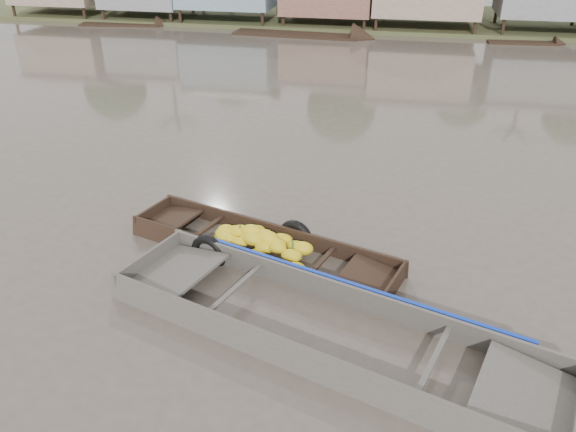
# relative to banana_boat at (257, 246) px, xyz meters

# --- Properties ---
(ground) EXTENTS (120.00, 120.00, 0.00)m
(ground) POSITION_rel_banana_boat_xyz_m (1.26, -1.13, -0.21)
(ground) COLOR #51473E
(ground) RESTS_ON ground
(banana_boat) EXTENTS (6.57, 3.34, 0.92)m
(banana_boat) POSITION_rel_banana_boat_xyz_m (0.00, 0.00, 0.00)
(banana_boat) COLOR black
(banana_boat) RESTS_ON ground
(viewer_boat) EXTENTS (8.80, 4.75, 0.69)m
(viewer_boat) POSITION_rel_banana_boat_xyz_m (1.95, -2.47, -0.12)
(viewer_boat) COLOR #423E38
(viewer_boat) RESTS_ON ground
(distant_boats) EXTENTS (46.76, 15.46, 0.35)m
(distant_boats) POSITION_rel_banana_boat_xyz_m (9.27, 23.16, -0.26)
(distant_boats) COLOR black
(distant_boats) RESTS_ON ground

